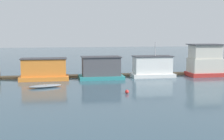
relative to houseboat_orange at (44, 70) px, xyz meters
name	(u,v)px	position (x,y,z in m)	size (l,w,h in m)	color
ground_plane	(111,78)	(9.94, -0.06, -1.52)	(200.00, 200.00, 0.00)	#385160
dock_walkway	(108,75)	(9.94, 2.46, -1.37)	(59.60, 1.74, 0.30)	#846B4C
houseboat_orange	(44,70)	(0.00, 0.00, 0.00)	(7.09, 3.30, 3.23)	orange
houseboat_teal	(101,68)	(8.42, -0.13, 0.05)	(6.65, 4.05, 3.38)	teal
houseboat_white	(152,67)	(16.63, 0.42, 0.04)	(6.69, 3.44, 5.49)	white
houseboat_red	(205,61)	(25.29, 0.12, 0.86)	(5.46, 3.73, 5.11)	red
dinghy_grey	(45,86)	(0.39, -6.43, -1.32)	(4.35, 2.34, 0.40)	gray
mooring_post_far_right	(99,73)	(8.23, 1.34, -0.88)	(0.27, 0.27, 1.27)	brown
buoy_red	(127,92)	(9.75, -12.08, -1.29)	(0.46, 0.46, 0.46)	red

